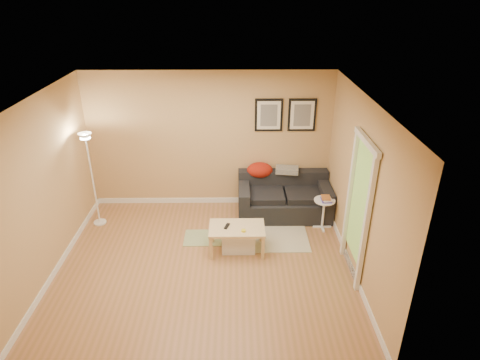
{
  "coord_description": "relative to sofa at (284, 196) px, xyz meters",
  "views": [
    {
      "loc": [
        0.49,
        -5.17,
        3.99
      ],
      "look_at": [
        0.55,
        0.85,
        1.05
      ],
      "focal_mm": 30.73,
      "sensor_mm": 36.0,
      "label": 1
    }
  ],
  "objects": [
    {
      "name": "side_table",
      "position": [
        0.64,
        -0.48,
        -0.09
      ],
      "size": [
        0.37,
        0.37,
        0.56
      ],
      "primitive_type": null,
      "color": "white",
      "rests_on": "ground"
    },
    {
      "name": "wall_left",
      "position": [
        -3.63,
        -1.53,
        0.92
      ],
      "size": [
        0.0,
        4.0,
        4.0
      ],
      "primitive_type": "plane",
      "rotation": [
        1.57,
        0.0,
        1.57
      ],
      "color": "tan",
      "rests_on": "ground"
    },
    {
      "name": "wall_back",
      "position": [
        -1.38,
        0.47,
        0.92
      ],
      "size": [
        4.5,
        0.0,
        4.5
      ],
      "primitive_type": "plane",
      "rotation": [
        1.57,
        0.0,
        0.0
      ],
      "color": "tan",
      "rests_on": "ground"
    },
    {
      "name": "storage_bin",
      "position": [
        -0.86,
        -1.1,
        -0.2
      ],
      "size": [
        0.55,
        0.41,
        0.34
      ],
      "primitive_type": null,
      "color": "white",
      "rests_on": "ground"
    },
    {
      "name": "remote_control",
      "position": [
        -1.04,
        -1.13,
        0.08
      ],
      "size": [
        0.1,
        0.17,
        0.02
      ],
      "primitive_type": "cube",
      "rotation": [
        0.0,
        0.0,
        -0.31
      ],
      "color": "black",
      "rests_on": "coffee_table"
    },
    {
      "name": "sofa",
      "position": [
        0.0,
        0.0,
        0.0
      ],
      "size": [
        1.7,
        0.9,
        0.75
      ],
      "primitive_type": null,
      "color": "black",
      "rests_on": "ground"
    },
    {
      "name": "floor",
      "position": [
        -1.38,
        -1.53,
        -0.38
      ],
      "size": [
        4.5,
        4.5,
        0.0
      ],
      "primitive_type": "plane",
      "color": "#A76F47",
      "rests_on": "ground"
    },
    {
      "name": "framed_print_right",
      "position": [
        0.3,
        0.45,
        1.43
      ],
      "size": [
        0.5,
        0.04,
        0.6
      ],
      "primitive_type": null,
      "color": "black",
      "rests_on": "wall_back"
    },
    {
      "name": "coffee_table",
      "position": [
        -0.89,
        -1.15,
        -0.15
      ],
      "size": [
        1.0,
        0.76,
        0.44
      ],
      "primitive_type": null,
      "rotation": [
        0.0,
        0.0,
        0.27
      ],
      "color": "#E1C189",
      "rests_on": "ground"
    },
    {
      "name": "red_throw",
      "position": [
        -0.45,
        0.32,
        0.4
      ],
      "size": [
        0.48,
        0.36,
        0.28
      ],
      "primitive_type": null,
      "color": "#A5280F",
      "rests_on": "sofa"
    },
    {
      "name": "floor_lamp",
      "position": [
        -3.38,
        -0.29,
        0.45
      ],
      "size": [
        0.23,
        0.23,
        1.73
      ],
      "primitive_type": null,
      "color": "white",
      "rests_on": "ground"
    },
    {
      "name": "framed_print_left",
      "position": [
        -0.3,
        0.45,
        1.43
      ],
      "size": [
        0.5,
        0.04,
        0.6
      ],
      "primitive_type": null,
      "color": "black",
      "rests_on": "wall_back"
    },
    {
      "name": "baseboard_back",
      "position": [
        -1.38,
        0.46,
        -0.33
      ],
      "size": [
        4.5,
        0.02,
        0.1
      ],
      "primitive_type": "cube",
      "color": "white",
      "rests_on": "ground"
    },
    {
      "name": "wall_right",
      "position": [
        0.87,
        -1.53,
        0.92
      ],
      "size": [
        0.0,
        4.0,
        4.0
      ],
      "primitive_type": "plane",
      "rotation": [
        1.57,
        0.0,
        -1.57
      ],
      "color": "tan",
      "rests_on": "ground"
    },
    {
      "name": "wall_front",
      "position": [
        -1.38,
        -3.53,
        0.92
      ],
      "size": [
        4.5,
        0.0,
        4.5
      ],
      "primitive_type": "plane",
      "rotation": [
        -1.57,
        0.0,
        0.0
      ],
      "color": "tan",
      "rests_on": "ground"
    },
    {
      "name": "tape_roll",
      "position": [
        -0.78,
        -1.28,
        0.08
      ],
      "size": [
        0.07,
        0.07,
        0.03
      ],
      "primitive_type": "cylinder",
      "color": "yellow",
      "rests_on": "coffee_table"
    },
    {
      "name": "green_runner",
      "position": [
        -1.44,
        -0.8,
        -0.37
      ],
      "size": [
        0.7,
        0.5,
        0.01
      ],
      "primitive_type": "cube",
      "color": "#668C4C",
      "rests_on": "ground"
    },
    {
      "name": "ceiling",
      "position": [
        -1.38,
        -1.53,
        2.23
      ],
      "size": [
        4.5,
        4.5,
        0.0
      ],
      "primitive_type": "plane",
      "rotation": [
        3.14,
        0.0,
        0.0
      ],
      "color": "white",
      "rests_on": "wall_back"
    },
    {
      "name": "area_rug",
      "position": [
        -0.29,
        -0.82,
        -0.37
      ],
      "size": [
        1.25,
        0.85,
        0.01
      ],
      "primitive_type": "cube",
      "color": "beige",
      "rests_on": "ground"
    },
    {
      "name": "book_stack",
      "position": [
        0.66,
        -0.5,
        0.22
      ],
      "size": [
        0.2,
        0.24,
        0.07
      ],
      "primitive_type": null,
      "rotation": [
        0.0,
        0.0,
        0.15
      ],
      "color": "#4838A8",
      "rests_on": "side_table"
    },
    {
      "name": "doorway",
      "position": [
        0.82,
        -1.68,
        0.65
      ],
      "size": [
        0.12,
        1.01,
        2.13
      ],
      "primitive_type": null,
      "color": "white",
      "rests_on": "ground"
    },
    {
      "name": "baseboard_left",
      "position": [
        -3.62,
        -1.53,
        -0.33
      ],
      "size": [
        0.02,
        4.0,
        0.1
      ],
      "primitive_type": "cube",
      "color": "white",
      "rests_on": "ground"
    },
    {
      "name": "baseboard_right",
      "position": [
        0.86,
        -1.53,
        -0.33
      ],
      "size": [
        0.02,
        4.0,
        0.1
      ],
      "primitive_type": "cube",
      "color": "white",
      "rests_on": "ground"
    },
    {
      "name": "plaid_throw",
      "position": [
        0.07,
        0.3,
        0.41
      ],
      "size": [
        0.45,
        0.32,
        0.1
      ],
      "primitive_type": null,
      "rotation": [
        0.0,
        0.0,
        -0.14
      ],
      "color": "tan",
      "rests_on": "sofa"
    }
  ]
}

